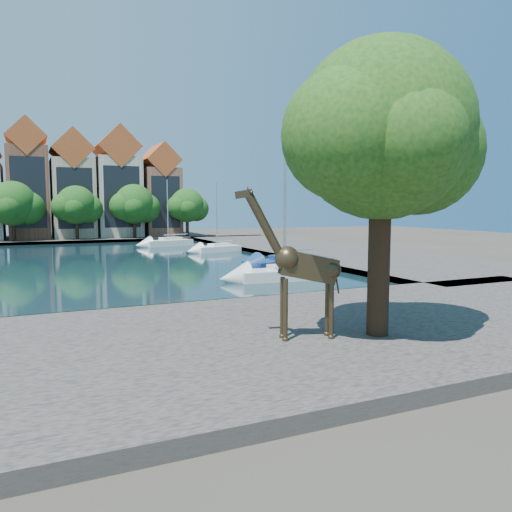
# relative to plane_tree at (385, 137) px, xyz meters

# --- Properties ---
(ground) EXTENTS (160.00, 160.00, 0.00)m
(ground) POSITION_rel_plane_tree_xyz_m (-7.62, 9.01, -7.67)
(ground) COLOR #38332B
(ground) RESTS_ON ground
(water_basin) EXTENTS (38.00, 50.00, 0.08)m
(water_basin) POSITION_rel_plane_tree_xyz_m (-7.62, 33.01, -7.63)
(water_basin) COLOR black
(water_basin) RESTS_ON ground
(near_quay) EXTENTS (50.00, 14.00, 0.50)m
(near_quay) POSITION_rel_plane_tree_xyz_m (-7.62, 2.01, -7.42)
(near_quay) COLOR #524B47
(near_quay) RESTS_ON ground
(far_quay) EXTENTS (60.00, 16.00, 0.50)m
(far_quay) POSITION_rel_plane_tree_xyz_m (-7.62, 65.01, -7.42)
(far_quay) COLOR #524B47
(far_quay) RESTS_ON ground
(right_quay) EXTENTS (14.00, 52.00, 0.50)m
(right_quay) POSITION_rel_plane_tree_xyz_m (17.38, 33.01, -7.42)
(right_quay) COLOR #524B47
(right_quay) RESTS_ON ground
(plane_tree) EXTENTS (8.32, 6.40, 10.62)m
(plane_tree) POSITION_rel_plane_tree_xyz_m (0.00, 0.00, 0.00)
(plane_tree) COLOR #332114
(plane_tree) RESTS_ON near_quay
(townhouse_center) EXTENTS (5.44, 9.18, 16.93)m
(townhouse_center) POSITION_rel_plane_tree_xyz_m (-11.62, 64.99, 0.69)
(townhouse_center) COLOR brown
(townhouse_center) RESTS_ON far_quay
(townhouse_east_inner) EXTENTS (5.94, 9.18, 15.79)m
(townhouse_east_inner) POSITION_rel_plane_tree_xyz_m (-5.62, 64.99, 0.06)
(townhouse_east_inner) COLOR tan
(townhouse_east_inner) RESTS_ON far_quay
(townhouse_east_mid) EXTENTS (6.43, 9.18, 16.65)m
(townhouse_east_mid) POSITION_rel_plane_tree_xyz_m (0.88, 64.99, 0.43)
(townhouse_east_mid) COLOR #BDB5A1
(townhouse_east_mid) RESTS_ON far_quay
(townhouse_east_end) EXTENTS (5.44, 9.18, 14.43)m
(townhouse_east_end) POSITION_rel_plane_tree_xyz_m (7.38, 64.99, -0.56)
(townhouse_east_end) COLOR brown
(townhouse_east_end) RESTS_ON far_quay
(far_tree_mid_west) EXTENTS (7.80, 6.00, 8.00)m
(far_tree_mid_west) POSITION_rel_plane_tree_xyz_m (-13.51, 59.50, -2.38)
(far_tree_mid_west) COLOR #332114
(far_tree_mid_west) RESTS_ON far_quay
(far_tree_mid_east) EXTENTS (7.02, 5.40, 7.52)m
(far_tree_mid_east) POSITION_rel_plane_tree_xyz_m (-5.52, 59.50, -2.54)
(far_tree_mid_east) COLOR #332114
(far_tree_mid_east) RESTS_ON far_quay
(far_tree_east) EXTENTS (7.54, 5.80, 7.84)m
(far_tree_east) POSITION_rel_plane_tree_xyz_m (2.49, 59.50, -2.43)
(far_tree_east) COLOR #332114
(far_tree_east) RESTS_ON far_quay
(far_tree_far_east) EXTENTS (6.76, 5.20, 7.36)m
(far_tree_far_east) POSITION_rel_plane_tree_xyz_m (10.48, 59.50, -2.60)
(far_tree_far_east) COLOR #332114
(far_tree_far_east) RESTS_ON far_quay
(giraffe_statue) EXTENTS (3.69, 1.27, 5.32)m
(giraffe_statue) POSITION_rel_plane_tree_xyz_m (-2.98, 0.72, -4.56)
(giraffe_statue) COLOR #362B1B
(giraffe_statue) RESTS_ON near_quay
(sailboat_right_a) EXTENTS (6.68, 2.83, 10.11)m
(sailboat_right_a) POSITION_rel_plane_tree_xyz_m (4.38, 16.03, -7.03)
(sailboat_right_a) COLOR silver
(sailboat_right_a) RESTS_ON water_basin
(sailboat_right_b) EXTENTS (7.47, 4.06, 12.09)m
(sailboat_right_b) POSITION_rel_plane_tree_xyz_m (7.38, 21.56, -6.99)
(sailboat_right_b) COLOR navy
(sailboat_right_b) RESTS_ON water_basin
(sailboat_right_c) EXTENTS (5.73, 3.22, 7.72)m
(sailboat_right_c) POSITION_rel_plane_tree_xyz_m (7.38, 37.91, -7.11)
(sailboat_right_c) COLOR white
(sailboat_right_c) RESTS_ON water_basin
(sailboat_right_d) EXTENTS (6.50, 3.52, 8.40)m
(sailboat_right_d) POSITION_rel_plane_tree_xyz_m (4.38, 47.92, -7.01)
(sailboat_right_d) COLOR silver
(sailboat_right_d) RESTS_ON water_basin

